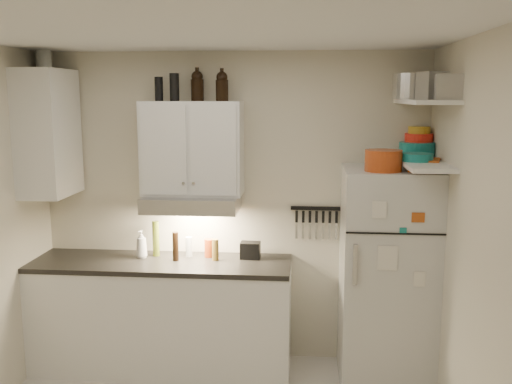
{
  "coord_description": "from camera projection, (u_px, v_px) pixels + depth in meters",
  "views": [
    {
      "loc": [
        0.6,
        -3.18,
        2.25
      ],
      "look_at": [
        0.25,
        0.9,
        1.55
      ],
      "focal_mm": 40.0,
      "sensor_mm": 36.0,
      "label": 1
    }
  ],
  "objects": [
    {
      "name": "base_cabinet",
      "position": [
        163.0,
        317.0,
        4.7
      ],
      "size": [
        2.1,
        0.6,
        0.88
      ],
      "primitive_type": "cube",
      "color": "white",
      "rests_on": "floor"
    },
    {
      "name": "bowl_orange",
      "position": [
        419.0,
        138.0,
        4.47
      ],
      "size": [
        0.22,
        0.22,
        0.07
      ],
      "primitive_type": "cylinder",
      "color": "red",
      "rests_on": "bowl_teal"
    },
    {
      "name": "growler_a",
      "position": [
        197.0,
        86.0,
        4.56
      ],
      "size": [
        0.14,
        0.14,
        0.25
      ],
      "primitive_type": null,
      "rotation": [
        0.0,
        0.0,
        -0.39
      ],
      "color": "black",
      "rests_on": "upper_cabinet"
    },
    {
      "name": "bowl_teal",
      "position": [
        417.0,
        149.0,
        4.44
      ],
      "size": [
        0.27,
        0.27,
        0.11
      ],
      "primitive_type": "cylinder",
      "color": "#167A76",
      "rests_on": "shelf_lo"
    },
    {
      "name": "countertop",
      "position": [
        161.0,
        263.0,
        4.62
      ],
      "size": [
        2.1,
        0.62,
        0.04
      ],
      "primitive_type": "cube",
      "color": "black",
      "rests_on": "base_cabinet"
    },
    {
      "name": "stock_pot",
      "position": [
        411.0,
        86.0,
        4.29
      ],
      "size": [
        0.28,
        0.28,
        0.19
      ],
      "primitive_type": "cylinder",
      "rotation": [
        0.0,
        0.0,
        0.04
      ],
      "color": "silver",
      "rests_on": "shelf_hi"
    },
    {
      "name": "pepper_mill",
      "position": [
        215.0,
        250.0,
        4.62
      ],
      "size": [
        0.07,
        0.07,
        0.17
      ],
      "primitive_type": "cylinder",
      "rotation": [
        0.0,
        0.0,
        -0.24
      ],
      "color": "brown",
      "rests_on": "countertop"
    },
    {
      "name": "growler_b",
      "position": [
        222.0,
        86.0,
        4.5
      ],
      "size": [
        0.13,
        0.13,
        0.24
      ],
      "primitive_type": null,
      "rotation": [
        0.0,
        0.0,
        -0.38
      ],
      "color": "black",
      "rests_on": "upper_cabinet"
    },
    {
      "name": "tin_a",
      "position": [
        434.0,
        86.0,
        4.03
      ],
      "size": [
        0.24,
        0.23,
        0.2
      ],
      "primitive_type": "cube",
      "rotation": [
        0.0,
        0.0,
        0.35
      ],
      "color": "#AAAAAD",
      "rests_on": "shelf_hi"
    },
    {
      "name": "soap_bottle",
      "position": [
        141.0,
        243.0,
        4.69
      ],
      "size": [
        0.12,
        0.12,
        0.26
      ],
      "primitive_type": "imported",
      "rotation": [
        0.0,
        0.0,
        -0.25
      ],
      "color": "white",
      "rests_on": "countertop"
    },
    {
      "name": "thermos_a",
      "position": [
        174.0,
        87.0,
        4.48
      ],
      "size": [
        0.1,
        0.1,
        0.22
      ],
      "primitive_type": "cylinder",
      "rotation": [
        0.0,
        0.0,
        -0.41
      ],
      "color": "black",
      "rests_on": "upper_cabinet"
    },
    {
      "name": "shelf_hi",
      "position": [
        425.0,
        102.0,
        4.06
      ],
      "size": [
        0.3,
        0.95,
        0.03
      ],
      "primitive_type": "cube",
      "color": "white",
      "rests_on": "right_wall"
    },
    {
      "name": "side_cabinet",
      "position": [
        48.0,
        133.0,
        4.52
      ],
      "size": [
        0.33,
        0.55,
        1.0
      ],
      "primitive_type": "cube",
      "color": "white",
      "rests_on": "left_wall"
    },
    {
      "name": "thermos_b",
      "position": [
        159.0,
        89.0,
        4.52
      ],
      "size": [
        0.07,
        0.07,
        0.19
      ],
      "primitive_type": "cylinder",
      "rotation": [
        0.0,
        0.0,
        -0.14
      ],
      "color": "black",
      "rests_on": "upper_cabinet"
    },
    {
      "name": "caddy",
      "position": [
        250.0,
        250.0,
        4.68
      ],
      "size": [
        0.16,
        0.12,
        0.14
      ],
      "primitive_type": "cube",
      "rotation": [
        0.0,
        0.0,
        -0.04
      ],
      "color": "black",
      "rests_on": "countertop"
    },
    {
      "name": "bowl_yellow",
      "position": [
        419.0,
        130.0,
        4.46
      ],
      "size": [
        0.17,
        0.17,
        0.05
      ],
      "primitive_type": "cylinder",
      "color": "#BB9021",
      "rests_on": "bowl_orange"
    },
    {
      "name": "tin_b",
      "position": [
        449.0,
        87.0,
        3.71
      ],
      "size": [
        0.19,
        0.19,
        0.17
      ],
      "primitive_type": "cube",
      "rotation": [
        0.0,
        0.0,
        -0.14
      ],
      "color": "#AAAAAD",
      "rests_on": "shelf_hi"
    },
    {
      "name": "oil_bottle",
      "position": [
        156.0,
        239.0,
        4.74
      ],
      "size": [
        0.07,
        0.07,
        0.29
      ],
      "primitive_type": "cylinder",
      "rotation": [
        0.0,
        0.0,
        -0.18
      ],
      "color": "#536118",
      "rests_on": "countertop"
    },
    {
      "name": "plates",
      "position": [
        417.0,
        157.0,
        4.12
      ],
      "size": [
        0.27,
        0.27,
        0.06
      ],
      "primitive_type": "cylinder",
      "rotation": [
        0.0,
        0.0,
        -0.23
      ],
      "color": "#167A76",
      "rests_on": "shelf_lo"
    },
    {
      "name": "upper_cabinet",
      "position": [
        193.0,
        148.0,
        4.58
      ],
      "size": [
        0.8,
        0.33,
        0.75
      ],
      "primitive_type": "cube",
      "color": "white",
      "rests_on": "back_wall"
    },
    {
      "name": "knife_strip",
      "position": [
        316.0,
        208.0,
        4.73
      ],
      "size": [
        0.42,
        0.02,
        0.03
      ],
      "primitive_type": "cube",
      "color": "black",
      "rests_on": "back_wall"
    },
    {
      "name": "dutch_oven",
      "position": [
        383.0,
        161.0,
        4.14
      ],
      "size": [
        0.33,
        0.33,
        0.16
      ],
      "primitive_type": "cylinder",
      "rotation": [
        0.0,
        0.0,
        0.26
      ],
      "color": "#A63B13",
      "rests_on": "fridge"
    },
    {
      "name": "back_wall",
      "position": [
        233.0,
        209.0,
        4.81
      ],
      "size": [
        3.2,
        0.02,
        2.6
      ],
      "primitive_type": "cube",
      "color": "beige",
      "rests_on": "ground"
    },
    {
      "name": "red_jar",
      "position": [
        209.0,
        248.0,
        4.72
      ],
      "size": [
        0.09,
        0.09,
        0.15
      ],
      "primitive_type": "cylinder",
      "rotation": [
        0.0,
        0.0,
        -0.24
      ],
      "color": "#A63B13",
      "rests_on": "countertop"
    },
    {
      "name": "fridge",
      "position": [
        387.0,
        277.0,
        4.44
      ],
      "size": [
        0.7,
        0.68,
        1.7
      ],
      "primitive_type": "cube",
      "color": "silver",
      "rests_on": "floor"
    },
    {
      "name": "spice_jar",
      "position": [
        409.0,
        164.0,
        4.19
      ],
      "size": [
        0.06,
        0.06,
        0.1
      ],
      "primitive_type": "cylinder",
      "rotation": [
        0.0,
        0.0,
        0.1
      ],
      "color": "silver",
      "rests_on": "fridge"
    },
    {
      "name": "shelf_lo",
      "position": [
        422.0,
        163.0,
        4.14
      ],
      "size": [
        0.3,
        0.95,
        0.03
      ],
      "primitive_type": "cube",
      "color": "white",
      "rests_on": "right_wall"
    },
    {
      "name": "range_hood",
      "position": [
        192.0,
        203.0,
        4.59
      ],
      "size": [
        0.76,
        0.46,
        0.12
      ],
      "primitive_type": "cube",
      "color": "silver",
      "rests_on": "back_wall"
    },
    {
      "name": "vinegar_bottle",
      "position": [
        176.0,
        246.0,
        4.61
      ],
      "size": [
        0.07,
        0.07,
        0.24
      ],
      "primitive_type": "cylinder",
      "rotation": [
        0.0,
        0.0,
        0.41
      ],
      "color": "black",
      "rests_on": "countertop"
    },
    {
      "name": "ceiling",
      "position": [
        196.0,
        28.0,
        3.11
      ],
      "size": [
        3.2,
        3.0,
        0.02
      ],
      "primitive_type": "cube",
      "color": "silver",
      "rests_on": "ground"
    },
    {
      "name": "side_jar",
      "position": [
        44.0,
        59.0,
        4.56
      ],
      "size": [
        0.16,
        0.16,
        0.16
      ],
      "primitive_type": "cylinder",
      "rotation": [
        0.0,
        0.0,
        -0.38
      ],
      "color": "silver",
      "rests_on": "side_cabinet"
    },
    {
      "name": "clear_bottle",
      "position": [
        189.0,
        247.0,
        4.74
      ],
      "size": [
        0.06,
        0.06,
        0.17
      ],
      "primitive_type": "cylinder",
      "rotation": [
        0.0,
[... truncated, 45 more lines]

